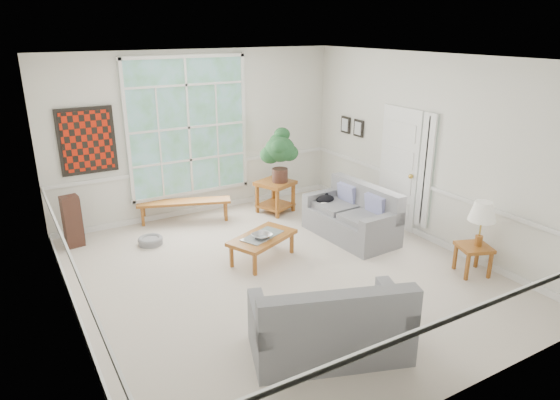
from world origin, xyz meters
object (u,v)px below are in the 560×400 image
object	(u,v)px
loveseat_front	(329,316)
side_table	(472,260)
coffee_table	(262,248)
end_table	(275,197)
loveseat_right	(351,212)

from	to	relation	value
loveseat_front	side_table	bearing A→B (deg)	28.61
coffee_table	end_table	distance (m)	2.08
coffee_table	loveseat_front	bearing A→B (deg)	-124.52
loveseat_right	loveseat_front	world-z (taller)	loveseat_front
end_table	coffee_table	bearing A→B (deg)	-125.07
loveseat_front	side_table	world-z (taller)	loveseat_front
loveseat_right	side_table	size ratio (longest dim) A/B	3.70
loveseat_right	side_table	distance (m)	2.07
loveseat_front	side_table	distance (m)	2.89
loveseat_front	end_table	world-z (taller)	loveseat_front
loveseat_right	coffee_table	distance (m)	1.71
loveseat_front	side_table	xyz separation A→B (m)	(2.84, 0.45, -0.23)
loveseat_right	side_table	world-z (taller)	loveseat_right
coffee_table	side_table	world-z (taller)	side_table
coffee_table	side_table	xyz separation A→B (m)	(2.39, -1.91, 0.02)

